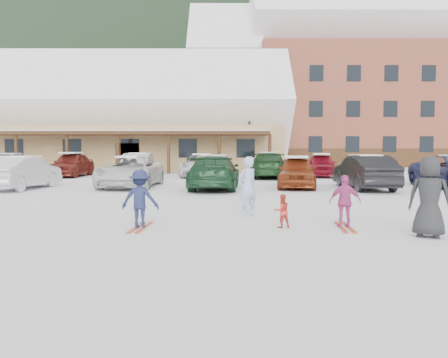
{
  "coord_description": "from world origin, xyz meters",
  "views": [
    {
      "loc": [
        0.27,
        -10.23,
        1.79
      ],
      "look_at": [
        0.3,
        1.0,
        1.0
      ],
      "focal_mm": 35.0,
      "sensor_mm": 36.0,
      "label": 1
    }
  ],
  "objects_px": {
    "day_lodge": "(116,124)",
    "child_magenta": "(345,201)",
    "parked_car_3": "(215,172)",
    "parked_car_9": "(139,165)",
    "parked_car_10": "(202,165)",
    "parked_car_8": "(71,165)",
    "parked_car_4": "(297,172)",
    "parked_car_11": "(269,165)",
    "adult_skier": "(248,186)",
    "parked_car_1": "(23,173)",
    "parked_car_7": "(10,166)",
    "alpine_hotel": "(351,86)",
    "lamp_post": "(249,124)",
    "parked_car_5": "(364,172)",
    "parked_car_12": "(321,165)",
    "bystander_dark": "(430,197)",
    "toddler_red": "(282,211)",
    "parked_car_2": "(131,172)"
  },
  "relations": [
    {
      "from": "day_lodge",
      "to": "child_magenta",
      "type": "height_order",
      "value": "day_lodge"
    },
    {
      "from": "parked_car_3",
      "to": "parked_car_9",
      "type": "xyz_separation_m",
      "value": [
        -4.76,
        7.56,
        0.01
      ]
    },
    {
      "from": "parked_car_10",
      "to": "parked_car_8",
      "type": "bearing_deg",
      "value": -178.81
    },
    {
      "from": "child_magenta",
      "to": "parked_car_3",
      "type": "relative_size",
      "value": 0.23
    },
    {
      "from": "parked_car_4",
      "to": "parked_car_11",
      "type": "relative_size",
      "value": 0.78
    },
    {
      "from": "child_magenta",
      "to": "adult_skier",
      "type": "bearing_deg",
      "value": -34.88
    },
    {
      "from": "parked_car_1",
      "to": "parked_car_7",
      "type": "xyz_separation_m",
      "value": [
        -4.23,
        7.53,
        0.02
      ]
    },
    {
      "from": "child_magenta",
      "to": "parked_car_3",
      "type": "xyz_separation_m",
      "value": [
        -3.11,
        9.47,
        0.14
      ]
    },
    {
      "from": "parked_car_4",
      "to": "parked_car_9",
      "type": "relative_size",
      "value": 0.92
    },
    {
      "from": "parked_car_8",
      "to": "parked_car_11",
      "type": "distance_m",
      "value": 12.52
    },
    {
      "from": "alpine_hotel",
      "to": "lamp_post",
      "type": "xyz_separation_m",
      "value": [
        -11.89,
        -13.21,
        -4.87
      ]
    },
    {
      "from": "parked_car_5",
      "to": "parked_car_12",
      "type": "xyz_separation_m",
      "value": [
        0.02,
        8.54,
        -0.02
      ]
    },
    {
      "from": "parked_car_9",
      "to": "parked_car_10",
      "type": "distance_m",
      "value": 3.87
    },
    {
      "from": "day_lodge",
      "to": "bystander_dark",
      "type": "bearing_deg",
      "value": -65.55
    },
    {
      "from": "parked_car_1",
      "to": "parked_car_12",
      "type": "bearing_deg",
      "value": -144.49
    },
    {
      "from": "parked_car_5",
      "to": "parked_car_9",
      "type": "bearing_deg",
      "value": -35.81
    },
    {
      "from": "parked_car_7",
      "to": "parked_car_10",
      "type": "relative_size",
      "value": 0.98
    },
    {
      "from": "day_lodge",
      "to": "parked_car_4",
      "type": "height_order",
      "value": "day_lodge"
    },
    {
      "from": "parked_car_3",
      "to": "parked_car_8",
      "type": "height_order",
      "value": "parked_car_8"
    },
    {
      "from": "adult_skier",
      "to": "parked_car_4",
      "type": "relative_size",
      "value": 0.38
    },
    {
      "from": "toddler_red",
      "to": "parked_car_10",
      "type": "bearing_deg",
      "value": -95.01
    },
    {
      "from": "bystander_dark",
      "to": "parked_car_8",
      "type": "relative_size",
      "value": 0.37
    },
    {
      "from": "bystander_dark",
      "to": "parked_car_5",
      "type": "xyz_separation_m",
      "value": [
        2.07,
        10.39,
        -0.07
      ]
    },
    {
      "from": "lamp_post",
      "to": "parked_car_4",
      "type": "height_order",
      "value": "lamp_post"
    },
    {
      "from": "parked_car_4",
      "to": "parked_car_11",
      "type": "height_order",
      "value": "parked_car_11"
    },
    {
      "from": "parked_car_10",
      "to": "parked_car_2",
      "type": "bearing_deg",
      "value": -109.16
    },
    {
      "from": "parked_car_7",
      "to": "alpine_hotel",
      "type": "bearing_deg",
      "value": -148.57
    },
    {
      "from": "parked_car_8",
      "to": "lamp_post",
      "type": "bearing_deg",
      "value": 33.72
    },
    {
      "from": "alpine_hotel",
      "to": "parked_car_3",
      "type": "bearing_deg",
      "value": -116.33
    },
    {
      "from": "child_magenta",
      "to": "parked_car_3",
      "type": "bearing_deg",
      "value": -66.9
    },
    {
      "from": "parked_car_7",
      "to": "parked_car_10",
      "type": "distance_m",
      "value": 11.75
    },
    {
      "from": "parked_car_1",
      "to": "adult_skier",
      "type": "bearing_deg",
      "value": 147.16
    },
    {
      "from": "bystander_dark",
      "to": "parked_car_11",
      "type": "xyz_separation_m",
      "value": [
        -1.33,
        17.94,
        -0.05
      ]
    },
    {
      "from": "parked_car_11",
      "to": "child_magenta",
      "type": "bearing_deg",
      "value": 97.54
    },
    {
      "from": "parked_car_5",
      "to": "parked_car_8",
      "type": "relative_size",
      "value": 1.01
    },
    {
      "from": "alpine_hotel",
      "to": "parked_car_8",
      "type": "xyz_separation_m",
      "value": [
        -23.66,
        -20.48,
        -7.87
      ]
    },
    {
      "from": "parked_car_7",
      "to": "parked_car_2",
      "type": "bearing_deg",
      "value": 136.43
    },
    {
      "from": "parked_car_3",
      "to": "parked_car_4",
      "type": "distance_m",
      "value": 3.8
    },
    {
      "from": "alpine_hotel",
      "to": "parked_car_11",
      "type": "bearing_deg",
      "value": -117.37
    },
    {
      "from": "child_magenta",
      "to": "parked_car_10",
      "type": "relative_size",
      "value": 0.23
    },
    {
      "from": "parked_car_8",
      "to": "toddler_red",
      "type": "bearing_deg",
      "value": -56.53
    },
    {
      "from": "child_magenta",
      "to": "parked_car_5",
      "type": "xyz_separation_m",
      "value": [
        3.46,
        9.34,
        0.15
      ]
    },
    {
      "from": "toddler_red",
      "to": "parked_car_4",
      "type": "relative_size",
      "value": 0.18
    },
    {
      "from": "parked_car_9",
      "to": "parked_car_8",
      "type": "bearing_deg",
      "value": -13.1
    },
    {
      "from": "alpine_hotel",
      "to": "child_magenta",
      "type": "height_order",
      "value": "alpine_hotel"
    },
    {
      "from": "adult_skier",
      "to": "parked_car_3",
      "type": "height_order",
      "value": "adult_skier"
    },
    {
      "from": "parked_car_9",
      "to": "parked_car_12",
      "type": "xyz_separation_m",
      "value": [
        11.36,
        0.85,
        -0.02
      ]
    },
    {
      "from": "parked_car_8",
      "to": "parked_car_12",
      "type": "relative_size",
      "value": 1.05
    },
    {
      "from": "child_magenta",
      "to": "bystander_dark",
      "type": "bearing_deg",
      "value": 147.96
    },
    {
      "from": "adult_skier",
      "to": "parked_car_3",
      "type": "xyz_separation_m",
      "value": [
        -1.02,
        7.72,
        -0.05
      ]
    }
  ]
}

